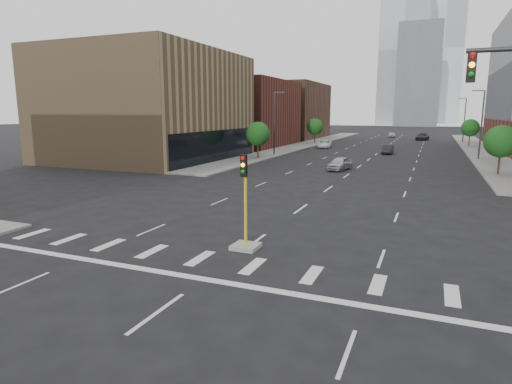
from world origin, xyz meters
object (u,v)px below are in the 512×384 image
Objects in this scene: car_near_left at (340,164)px; car_mid_right at (388,149)px; car_deep_right at (422,137)px; car_far_left at (324,144)px; car_distant at (392,135)px; median_traffic_signal at (245,229)px.

car_mid_right is (3.00, 21.20, -0.05)m from car_near_left.
car_mid_right is at bearing 91.77° from car_near_left.
car_deep_right is (4.07, 36.25, 0.13)m from car_mid_right.
car_mid_right is 0.83× the size of car_far_left.
car_deep_right is at bearing 83.58° from car_mid_right.
car_far_left is (-8.50, 28.49, -0.04)m from car_near_left.
car_deep_right is at bearing 53.22° from car_far_left.
car_deep_right is at bearing 92.81° from car_near_left.
car_far_left is 37.64m from car_distant.
car_distant is at bearing 94.21° from car_mid_right.
car_mid_right is at bearing -85.31° from car_distant.
car_deep_right is (5.57, 86.44, -0.17)m from median_traffic_signal.
car_mid_right is at bearing -40.89° from car_far_left.
median_traffic_signal is at bearing -88.65° from car_far_left.
median_traffic_signal reaches higher than car_mid_right.
car_near_left is at bearing -81.91° from car_far_left.
car_distant is (-7.31, 7.75, -0.12)m from car_deep_right.
car_far_left is at bearing 99.87° from median_traffic_signal.
median_traffic_signal is at bearing -77.21° from car_near_left.
car_deep_right is at bearing 86.31° from median_traffic_signal.
car_far_left reaches higher than car_distant.
car_far_left is 0.90× the size of car_deep_right.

